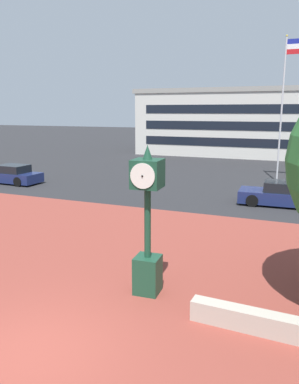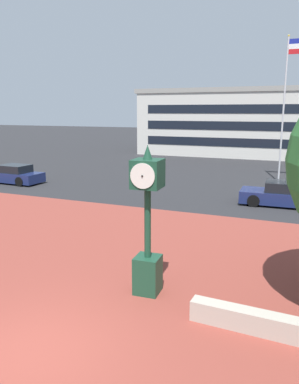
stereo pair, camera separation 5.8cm
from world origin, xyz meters
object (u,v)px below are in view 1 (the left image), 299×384
Objects in this scene: car_street_near at (279,195)px; car_street_mid at (12,175)px; civic_building at (265,122)px; street_clock at (148,225)px; flagpole_primary at (286,97)px.

car_street_mid is (-17.64, -0.41, 0.00)m from car_street_near.
civic_building is (14.27, 24.96, 3.10)m from car_street_mid.
civic_building reaches higher than street_clock.
flagpole_primary is 17.70m from civic_building.
car_street_near is 8.96m from flagpole_primary.
civic_building reaches higher than car_street_mid.
car_street_near is 0.94× the size of car_street_mid.
car_street_mid is at bearing 139.00° from street_clock.
flagpole_primary is (-0.41, 7.23, 5.27)m from car_street_near.
flagpole_primary is 0.35× the size of civic_building.
street_clock is 18.90m from car_street_mid.
car_street_near is at bearing -86.75° from flagpole_primary.
street_clock is at bearing -88.87° from civic_building.
flagpole_primary reaches higher than street_clock.
civic_building is at bearing 87.50° from street_clock.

